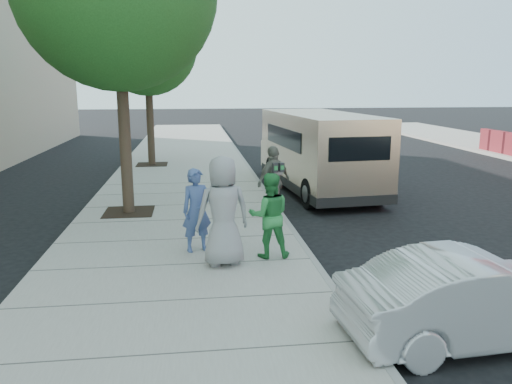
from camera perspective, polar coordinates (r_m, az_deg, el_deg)
ground at (r=10.47m, az=-3.18°, el=-5.94°), size 120.00×120.00×0.00m
sidewalk at (r=10.43m, az=-8.71°, el=-5.71°), size 5.00×60.00×0.15m
curb_face at (r=10.64m, az=4.60°, el=-5.24°), size 0.12×60.00×0.16m
tree_far at (r=20.06m, az=-12.26°, el=16.58°), size 3.92×3.80×6.49m
parking_meter at (r=11.49m, az=2.54°, el=1.50°), size 0.29×0.17×1.35m
van at (r=15.52m, az=7.08°, el=4.76°), size 2.72×6.64×2.41m
sedan at (r=7.10m, az=24.14°, el=-11.00°), size 3.65×1.52×1.17m
person_officer at (r=9.43m, az=-6.77°, el=-2.08°), size 0.66×0.53×1.58m
person_green_shirt at (r=9.05m, az=1.53°, el=-2.69°), size 0.78×0.62×1.56m
person_gray_shirt at (r=8.62m, az=-3.78°, el=-2.20°), size 1.05×0.80×1.93m
person_striped_polo at (r=11.81m, az=2.04°, el=1.19°), size 1.06×0.92×1.71m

